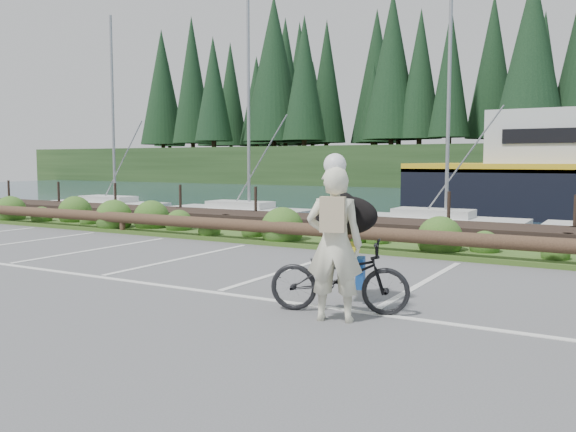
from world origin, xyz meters
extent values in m
plane|color=#535456|center=(0.00, 0.00, 0.00)|extent=(72.00, 72.00, 0.00)
plane|color=#182E3B|center=(0.00, 48.00, -1.20)|extent=(160.00, 160.00, 0.00)
cube|color=#3D5B21|center=(0.00, 5.30, 0.05)|extent=(34.00, 1.60, 0.10)
imported|color=black|center=(2.22, -0.55, 0.50)|extent=(2.02, 1.19, 1.00)
imported|color=beige|center=(2.35, -0.98, 1.00)|extent=(0.83, 0.67, 1.99)
ellipsoid|color=black|center=(2.04, 0.03, 1.28)|extent=(0.74, 1.07, 0.56)
camera|label=1|loc=(5.69, -7.97, 2.07)|focal=38.00mm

